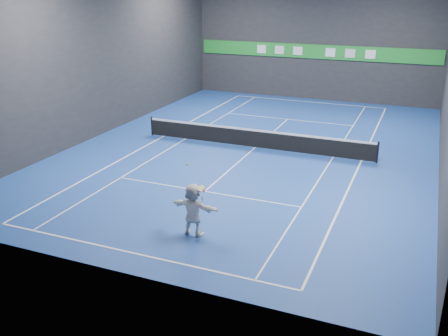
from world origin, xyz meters
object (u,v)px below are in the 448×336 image
at_px(player, 193,210).
at_px(tennis_ball, 187,164).
at_px(tennis_racket, 202,190).
at_px(tennis_net, 255,138).

relative_size(player, tennis_ball, 28.32).
relative_size(tennis_ball, tennis_racket, 0.12).
relative_size(tennis_ball, tennis_net, 0.01).
bearing_deg(tennis_racket, tennis_net, 98.78).
relative_size(tennis_net, tennis_racket, 21.95).
bearing_deg(tennis_racket, tennis_ball, 175.55).
distance_m(tennis_ball, tennis_net, 10.14).
height_order(tennis_net, tennis_racket, tennis_racket).
bearing_deg(player, tennis_ball, -18.74).
height_order(player, tennis_ball, tennis_ball).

